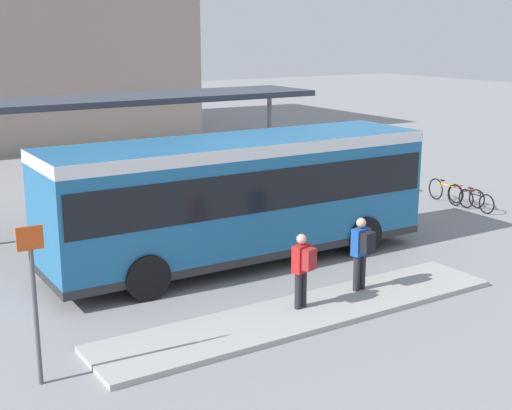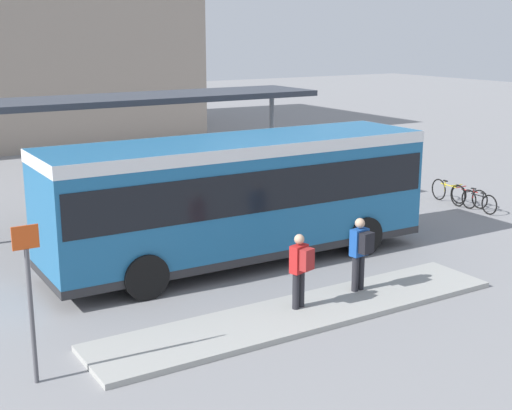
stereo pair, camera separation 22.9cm
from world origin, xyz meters
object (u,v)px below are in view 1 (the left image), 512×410
object	(u,v)px
bicycle_yellow	(445,191)
city_bus	(240,191)
platform_sign	(35,298)
pedestrian_waiting	(303,266)
potted_planter_near_shelter	(154,226)
bicycle_red	(466,196)
bicycle_black	(476,201)
pedestrian_companion	(362,249)

from	to	relation	value
bicycle_yellow	city_bus	bearing A→B (deg)	-71.77
bicycle_yellow	platform_sign	bearing A→B (deg)	-62.72
pedestrian_waiting	potted_planter_near_shelter	xyz separation A→B (m)	(-0.58, 6.22, -0.49)
pedestrian_waiting	bicycle_red	world-z (taller)	pedestrian_waiting
bicycle_black	potted_planter_near_shelter	bearing A→B (deg)	81.03
bicycle_red	bicycle_yellow	xyz separation A→B (m)	(-0.28, 0.70, 0.05)
bicycle_yellow	potted_planter_near_shelter	bearing A→B (deg)	-86.30
potted_planter_near_shelter	platform_sign	xyz separation A→B (m)	(-5.04, -6.36, 1.00)
bicycle_red	platform_sign	bearing A→B (deg)	103.58
pedestrian_waiting	bicycle_yellow	distance (m)	11.56
bicycle_black	bicycle_yellow	world-z (taller)	bicycle_yellow
bicycle_black	platform_sign	size ratio (longest dim) A/B	0.56
pedestrian_waiting	potted_planter_near_shelter	bearing A→B (deg)	-11.45
pedestrian_waiting	city_bus	bearing A→B (deg)	-27.46
pedestrian_companion	bicycle_yellow	distance (m)	9.98
pedestrian_waiting	pedestrian_companion	distance (m)	1.76
pedestrian_companion	bicycle_red	distance (m)	9.87
city_bus	bicycle_yellow	size ratio (longest dim) A/B	5.68
city_bus	bicycle_red	bearing A→B (deg)	6.80
bicycle_red	bicycle_black	bearing A→B (deg)	152.57
city_bus	platform_sign	xyz separation A→B (m)	(-6.32, -3.85, -0.32)
bicycle_black	bicycle_yellow	size ratio (longest dim) A/B	0.87
pedestrian_companion	platform_sign	distance (m)	7.39
bicycle_red	bicycle_yellow	world-z (taller)	bicycle_yellow
pedestrian_companion	bicycle_black	size ratio (longest dim) A/B	1.08
bicycle_black	bicycle_red	xyz separation A→B (m)	(0.31, 0.70, -0.01)
pedestrian_waiting	platform_sign	xyz separation A→B (m)	(-5.62, -0.14, 0.50)
pedestrian_waiting	potted_planter_near_shelter	world-z (taller)	pedestrian_waiting
platform_sign	bicycle_yellow	bearing A→B (deg)	19.54
pedestrian_companion	platform_sign	size ratio (longest dim) A/B	0.61
platform_sign	pedestrian_waiting	bearing A→B (deg)	1.43
platform_sign	bicycle_red	bearing A→B (deg)	16.97
pedestrian_waiting	pedestrian_companion	xyz separation A→B (m)	(1.75, 0.15, 0.04)
potted_planter_near_shelter	platform_sign	bearing A→B (deg)	-128.36
pedestrian_companion	bicycle_red	size ratio (longest dim) A/B	1.11
platform_sign	city_bus	bearing A→B (deg)	31.37
city_bus	pedestrian_companion	size ratio (longest dim) A/B	5.99
bicycle_black	city_bus	bearing A→B (deg)	94.56
platform_sign	pedestrian_companion	bearing A→B (deg)	2.24
city_bus	potted_planter_near_shelter	xyz separation A→B (m)	(-1.28, 2.51, -1.32)
city_bus	pedestrian_waiting	distance (m)	3.86
bicycle_red	pedestrian_waiting	bearing A→B (deg)	111.12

